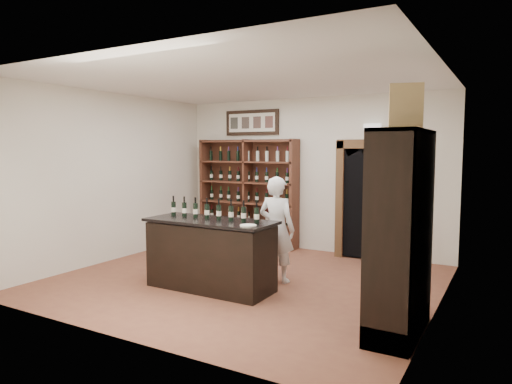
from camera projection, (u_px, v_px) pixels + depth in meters
floor at (244, 280)px, 6.97m from camera, size 5.50×5.50×0.00m
ceiling at (244, 81)px, 6.69m from camera, size 5.50×5.50×0.00m
wall_back at (310, 174)px, 8.99m from camera, size 5.50×0.04×3.00m
wall_left at (113, 177)px, 8.18m from camera, size 0.04×5.00×3.00m
wall_right at (440, 191)px, 5.47m from camera, size 0.04×5.00×3.00m
wine_shelf at (249, 192)px, 9.53m from camera, size 2.20×0.38×2.20m
framed_picture at (252, 123)px, 9.51m from camera, size 1.25×0.04×0.52m
arched_doorway at (370, 197)px, 8.26m from camera, size 1.17×0.35×2.17m
emergency_light at (373, 127)px, 8.22m from camera, size 0.30×0.10×0.10m
tasting_counter at (211, 255)px, 6.50m from camera, size 1.88×0.78×1.00m
counter_bottle_0 at (174, 208)px, 6.86m from camera, size 0.07×0.07×0.30m
counter_bottle_1 at (184, 209)px, 6.75m from camera, size 0.07×0.07×0.30m
counter_bottle_2 at (195, 210)px, 6.65m from camera, size 0.07×0.07×0.30m
counter_bottle_3 at (207, 211)px, 6.55m from camera, size 0.07×0.07×0.30m
counter_bottle_4 at (219, 212)px, 6.45m from camera, size 0.07×0.07×0.30m
counter_bottle_5 at (231, 213)px, 6.35m from camera, size 0.07×0.07×0.30m
counter_bottle_6 at (244, 214)px, 6.25m from camera, size 0.07×0.07×0.30m
counter_bottle_7 at (257, 215)px, 6.15m from camera, size 0.07×0.07×0.30m
side_cabinet at (403, 265)px, 4.88m from camera, size 0.48×1.20×2.20m
shopkeeper at (277, 229)px, 6.85m from camera, size 0.59×0.40×1.59m
plate at (248, 226)px, 5.90m from camera, size 0.22×0.22×0.02m
wine_crate at (406, 107)px, 4.92m from camera, size 0.38×0.24×0.50m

